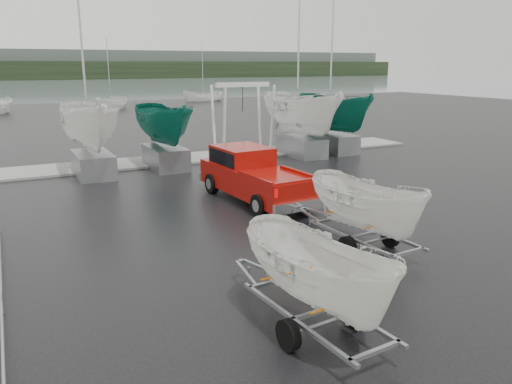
% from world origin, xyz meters
% --- Properties ---
extents(ground_plane, '(120.00, 120.00, 0.00)m').
position_xyz_m(ground_plane, '(0.00, 0.00, 0.00)').
color(ground_plane, black).
rests_on(ground_plane, ground).
extents(lake, '(300.00, 300.00, 0.00)m').
position_xyz_m(lake, '(0.00, 100.00, -0.01)').
color(lake, slate).
rests_on(lake, ground).
extents(dock, '(30.00, 3.00, 0.12)m').
position_xyz_m(dock, '(0.00, 13.00, 0.05)').
color(dock, gray).
rests_on(dock, ground).
extents(treeline, '(300.00, 8.00, 6.00)m').
position_xyz_m(treeline, '(0.00, 170.00, 3.00)').
color(treeline, black).
rests_on(treeline, ground).
extents(far_hill, '(300.00, 6.00, 10.00)m').
position_xyz_m(far_hill, '(0.00, 178.00, 5.00)').
color(far_hill, '#4C5651').
rests_on(far_hill, ground).
extents(pickup_truck, '(2.46, 6.03, 1.97)m').
position_xyz_m(pickup_truck, '(0.11, 3.93, 1.03)').
color(pickup_truck, maroon).
rests_on(pickup_truck, ground).
extents(trailer_hitched, '(1.81, 3.66, 4.78)m').
position_xyz_m(trailer_hitched, '(0.50, -2.52, 2.60)').
color(trailer_hitched, gray).
rests_on(trailer_hitched, ground).
extents(trailer_parked, '(1.82, 3.68, 4.65)m').
position_xyz_m(trailer_parked, '(-3.27, -5.71, 2.53)').
color(trailer_parked, gray).
rests_on(trailer_parked, ground).
extents(boat_hoist, '(3.30, 2.18, 4.12)m').
position_xyz_m(boat_hoist, '(4.10, 13.00, 2.67)').
color(boat_hoist, silver).
rests_on(boat_hoist, ground).
extents(keelboat_0, '(2.39, 3.20, 10.56)m').
position_xyz_m(keelboat_0, '(-4.68, 11.00, 3.79)').
color(keelboat_0, gray).
rests_on(keelboat_0, ground).
extents(keelboat_1, '(2.18, 3.20, 6.89)m').
position_xyz_m(keelboat_1, '(-1.11, 11.20, 3.42)').
color(keelboat_1, gray).
rests_on(keelboat_1, ground).
extents(keelboat_2, '(2.62, 3.20, 10.79)m').
position_xyz_m(keelboat_2, '(6.84, 11.00, 4.17)').
color(keelboat_2, gray).
rests_on(keelboat_2, ground).
extents(keelboat_3, '(2.43, 3.20, 10.60)m').
position_xyz_m(keelboat_3, '(9.29, 11.30, 3.86)').
color(keelboat_3, gray).
rests_on(keelboat_3, ground).
extents(moored_boat_2, '(3.40, 3.41, 11.17)m').
position_xyz_m(moored_boat_2, '(3.22, 46.53, 0.01)').
color(moored_boat_2, white).
rests_on(moored_boat_2, ground).
extents(moored_boat_3, '(2.34, 2.28, 11.01)m').
position_xyz_m(moored_boat_3, '(17.72, 54.58, 0.01)').
color(moored_boat_3, white).
rests_on(moored_boat_3, ground).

